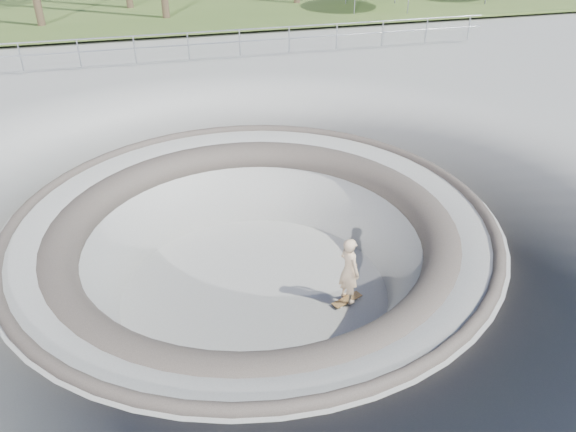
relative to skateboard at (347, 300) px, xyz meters
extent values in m
plane|color=gray|center=(-1.88, 0.96, 1.84)|extent=(180.00, 180.00, 0.00)
torus|color=gray|center=(-1.88, 0.96, -0.16)|extent=(14.00, 14.00, 4.00)
cylinder|color=gray|center=(-1.88, 0.96, -0.11)|extent=(6.60, 6.60, 0.10)
torus|color=#514A40|center=(-1.88, 0.96, 1.82)|extent=(10.24, 10.24, 0.24)
torus|color=#514A40|center=(-1.88, 0.96, 1.39)|extent=(8.91, 8.91, 0.81)
ellipsoid|color=brown|center=(6.12, 60.96, -6.03)|extent=(61.60, 44.00, 28.60)
cylinder|color=gray|center=(-1.88, 12.96, 3.01)|extent=(25.00, 0.05, 0.05)
cylinder|color=gray|center=(-1.88, 12.96, 2.56)|extent=(25.00, 0.05, 0.05)
cube|color=olive|center=(0.00, 0.00, 0.01)|extent=(0.77, 0.48, 0.02)
cylinder|color=#A9A9AD|center=(0.00, 0.00, -0.02)|extent=(0.09, 0.16, 0.03)
cylinder|color=#A9A9AD|center=(0.00, 0.00, -0.02)|extent=(0.09, 0.16, 0.03)
cylinder|color=silver|center=(0.00, 0.00, -0.03)|extent=(0.06, 0.05, 0.06)
cylinder|color=silver|center=(0.00, 0.00, -0.03)|extent=(0.06, 0.05, 0.06)
cylinder|color=silver|center=(0.00, 0.00, -0.03)|extent=(0.06, 0.05, 0.06)
cylinder|color=silver|center=(0.00, 0.00, -0.03)|extent=(0.06, 0.05, 0.06)
imported|color=#D4B189|center=(0.00, 0.00, 0.81)|extent=(0.53, 0.66, 1.58)
camera|label=1|loc=(-3.75, -9.04, 8.02)|focal=35.00mm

